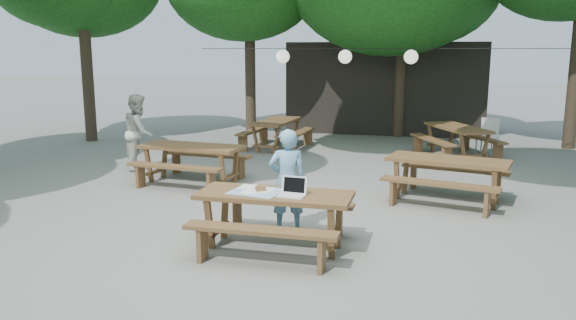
{
  "coord_description": "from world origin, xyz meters",
  "views": [
    {
      "loc": [
        1.93,
        -8.05,
        2.57
      ],
      "look_at": [
        0.02,
        -0.58,
        1.05
      ],
      "focal_mm": 35.0,
      "sensor_mm": 36.0,
      "label": 1
    }
  ],
  "objects_px": {
    "picnic_table_nw": "(192,164)",
    "woman": "(287,180)",
    "main_picnic_table": "(275,220)",
    "plastic_chair": "(487,144)",
    "second_person": "(139,132)"
  },
  "relations": [
    {
      "from": "main_picnic_table",
      "to": "second_person",
      "type": "height_order",
      "value": "second_person"
    },
    {
      "from": "woman",
      "to": "second_person",
      "type": "height_order",
      "value": "second_person"
    },
    {
      "from": "main_picnic_table",
      "to": "woman",
      "type": "bearing_deg",
      "value": 91.71
    },
    {
      "from": "main_picnic_table",
      "to": "plastic_chair",
      "type": "relative_size",
      "value": 2.22
    },
    {
      "from": "second_person",
      "to": "main_picnic_table",
      "type": "bearing_deg",
      "value": -153.6
    },
    {
      "from": "picnic_table_nw",
      "to": "woman",
      "type": "relative_size",
      "value": 1.4
    },
    {
      "from": "picnic_table_nw",
      "to": "plastic_chair",
      "type": "distance_m",
      "value": 7.46
    },
    {
      "from": "woman",
      "to": "picnic_table_nw",
      "type": "bearing_deg",
      "value": -59.92
    },
    {
      "from": "second_person",
      "to": "plastic_chair",
      "type": "relative_size",
      "value": 1.82
    },
    {
      "from": "woman",
      "to": "plastic_chair",
      "type": "relative_size",
      "value": 1.65
    },
    {
      "from": "picnic_table_nw",
      "to": "woman",
      "type": "bearing_deg",
      "value": -37.7
    },
    {
      "from": "picnic_table_nw",
      "to": "plastic_chair",
      "type": "height_order",
      "value": "plastic_chair"
    },
    {
      "from": "picnic_table_nw",
      "to": "plastic_chair",
      "type": "bearing_deg",
      "value": 43.9
    },
    {
      "from": "picnic_table_nw",
      "to": "woman",
      "type": "height_order",
      "value": "woman"
    },
    {
      "from": "plastic_chair",
      "to": "main_picnic_table",
      "type": "bearing_deg",
      "value": -89.65
    }
  ]
}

